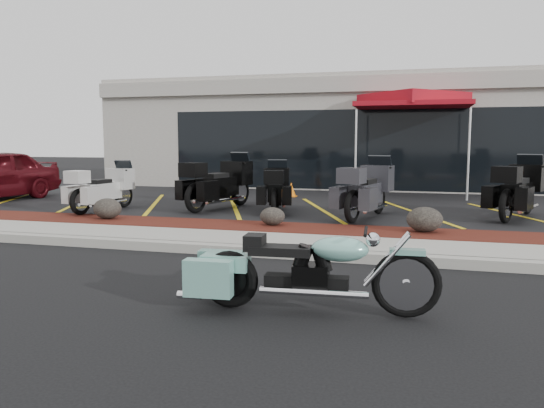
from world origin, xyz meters
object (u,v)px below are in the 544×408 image
(touring_white, at_px, (124,184))
(popup_canopy, at_px, (413,103))
(traffic_cone, at_px, (291,190))
(hero_cruiser, at_px, (407,274))

(touring_white, bearing_deg, popup_canopy, -42.46)
(touring_white, distance_m, traffic_cone, 4.97)
(traffic_cone, distance_m, popup_canopy, 4.64)
(hero_cruiser, height_order, popup_canopy, popup_canopy)
(traffic_cone, bearing_deg, hero_cruiser, -70.53)
(hero_cruiser, distance_m, traffic_cone, 10.44)
(hero_cruiser, xyz_separation_m, popup_canopy, (-0.10, 11.68, 2.49))
(hero_cruiser, bearing_deg, traffic_cone, 105.55)
(popup_canopy, bearing_deg, traffic_cone, -130.87)
(popup_canopy, bearing_deg, touring_white, -120.44)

